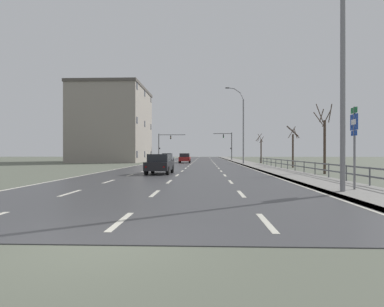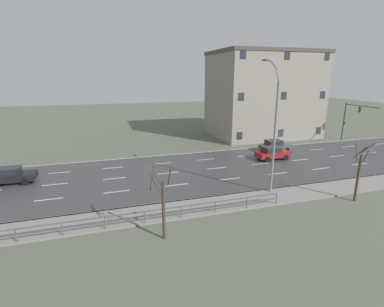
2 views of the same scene
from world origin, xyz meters
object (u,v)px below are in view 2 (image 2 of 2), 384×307
Objects in this scene: traffic_signal_left at (351,116)px; car_far_left at (11,175)px; street_lamp_midground at (274,130)px; car_near_left at (275,146)px; brick_building at (263,94)px; car_far_right at (273,153)px.

traffic_signal_left is 1.41× the size of car_far_left.
street_lamp_midground is at bearing -57.96° from traffic_signal_left.
car_near_left is (2.40, -14.53, -3.07)m from traffic_signal_left.
brick_building reaches higher than traffic_signal_left.
street_lamp_midground reaches higher than car_far_right.
brick_building reaches higher than car_far_right.
traffic_signal_left is at bearing 122.04° from street_lamp_midground.
brick_building is (-8.09, -10.55, 2.93)m from traffic_signal_left.
car_near_left is 0.99× the size of car_far_left.
car_near_left is at bearing 142.63° from car_far_right.
car_near_left is at bearing -80.62° from traffic_signal_left.
brick_building reaches higher than street_lamp_midground.
street_lamp_midground is 11.42m from car_far_right.
car_far_right and car_far_left have the same top height.
street_lamp_midground reaches higher than car_far_left.
traffic_signal_left is 45.08m from car_far_left.
car_near_left is 30.28m from car_far_left.
car_far_left is 37.12m from brick_building.
car_near_left and car_far_left have the same top height.
car_near_left is (-11.78, 8.14, -4.64)m from street_lamp_midground.
brick_building is (-22.28, 12.11, 1.37)m from street_lamp_midground.
car_far_left is at bearing -84.00° from car_near_left.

